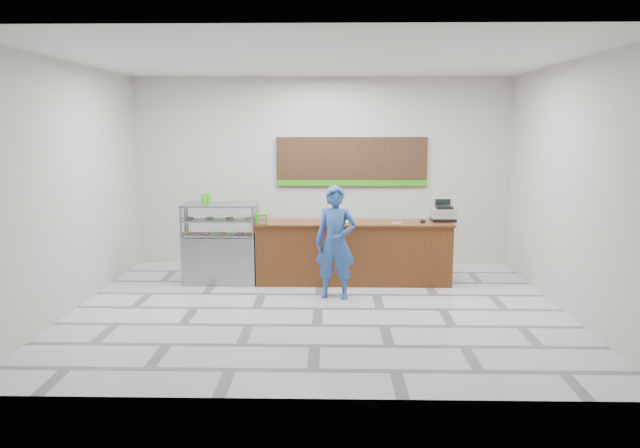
{
  "coord_description": "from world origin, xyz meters",
  "views": [
    {
      "loc": [
        0.22,
        -8.67,
        2.61
      ],
      "look_at": [
        0.01,
        0.9,
        1.09
      ],
      "focal_mm": 35.0,
      "sensor_mm": 36.0,
      "label": 1
    }
  ],
  "objects_px": {
    "display_case": "(221,242)",
    "cash_register": "(443,213)",
    "sales_counter": "(353,252)",
    "serving_tray": "(339,222)",
    "customer": "(336,242)"
  },
  "relations": [
    {
      "from": "serving_tray",
      "to": "customer",
      "type": "relative_size",
      "value": 0.24
    },
    {
      "from": "serving_tray",
      "to": "cash_register",
      "type": "bearing_deg",
      "value": 12.73
    },
    {
      "from": "cash_register",
      "to": "customer",
      "type": "relative_size",
      "value": 0.25
    },
    {
      "from": "display_case",
      "to": "cash_register",
      "type": "relative_size",
      "value": 3.15
    },
    {
      "from": "sales_counter",
      "to": "cash_register",
      "type": "height_order",
      "value": "cash_register"
    },
    {
      "from": "cash_register",
      "to": "serving_tray",
      "type": "distance_m",
      "value": 1.75
    },
    {
      "from": "customer",
      "to": "sales_counter",
      "type": "bearing_deg",
      "value": 80.94
    },
    {
      "from": "display_case",
      "to": "cash_register",
      "type": "height_order",
      "value": "cash_register"
    },
    {
      "from": "display_case",
      "to": "sales_counter",
      "type": "bearing_deg",
      "value": 0.01
    },
    {
      "from": "sales_counter",
      "to": "serving_tray",
      "type": "xyz_separation_m",
      "value": [
        -0.24,
        -0.04,
        0.52
      ]
    },
    {
      "from": "cash_register",
      "to": "serving_tray",
      "type": "bearing_deg",
      "value": -175.54
    },
    {
      "from": "sales_counter",
      "to": "cash_register",
      "type": "distance_m",
      "value": 1.64
    },
    {
      "from": "display_case",
      "to": "serving_tray",
      "type": "height_order",
      "value": "display_case"
    },
    {
      "from": "sales_counter",
      "to": "display_case",
      "type": "height_order",
      "value": "display_case"
    },
    {
      "from": "display_case",
      "to": "serving_tray",
      "type": "distance_m",
      "value": 2.02
    }
  ]
}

